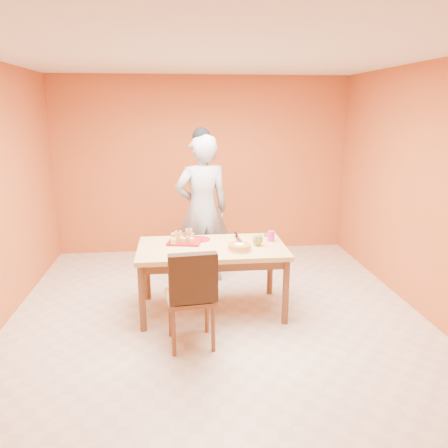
{
  "coord_description": "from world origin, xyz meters",
  "views": [
    {
      "loc": [
        -0.4,
        -4.25,
        2.21
      ],
      "look_at": [
        0.1,
        0.3,
        1.0
      ],
      "focal_mm": 35.0,
      "sensor_mm": 36.0,
      "label": 1
    }
  ],
  "objects": [
    {
      "name": "floor",
      "position": [
        0.0,
        0.0,
        0.0
      ],
      "size": [
        5.0,
        5.0,
        0.0
      ],
      "primitive_type": "plane",
      "color": "beige",
      "rests_on": "ground"
    },
    {
      "name": "ceiling",
      "position": [
        0.0,
        0.0,
        2.7
      ],
      "size": [
        5.0,
        5.0,
        0.0
      ],
      "primitive_type": "plane",
      "rotation": [
        3.14,
        0.0,
        0.0
      ],
      "color": "silver",
      "rests_on": "wall_back"
    },
    {
      "name": "wall_back",
      "position": [
        0.0,
        2.5,
        1.35
      ],
      "size": [
        4.5,
        0.0,
        4.5
      ],
      "primitive_type": "plane",
      "rotation": [
        1.57,
        0.0,
        0.0
      ],
      "color": "#C75B2E",
      "rests_on": "floor"
    },
    {
      "name": "wall_right",
      "position": [
        2.25,
        0.0,
        1.35
      ],
      "size": [
        0.0,
        5.0,
        5.0
      ],
      "primitive_type": "plane",
      "rotation": [
        1.57,
        0.0,
        -1.57
      ],
      "color": "#C75B2E",
      "rests_on": "floor"
    },
    {
      "name": "dining_table",
      "position": [
        -0.04,
        0.26,
        0.67
      ],
      "size": [
        1.6,
        0.9,
        0.76
      ],
      "color": "#D6B970",
      "rests_on": "floor"
    },
    {
      "name": "dining_chair",
      "position": [
        -0.3,
        -0.46,
        0.51
      ],
      "size": [
        0.5,
        0.57,
        0.99
      ],
      "rotation": [
        0.0,
        0.0,
        0.1
      ],
      "color": "brown",
      "rests_on": "floor"
    },
    {
      "name": "pastry_pile",
      "position": [
        -0.32,
        0.46,
        0.83
      ],
      "size": [
        0.33,
        0.33,
        0.11
      ],
      "primitive_type": null,
      "color": "tan",
      "rests_on": "pastry_platter"
    },
    {
      "name": "person",
      "position": [
        -0.09,
        1.18,
        0.96
      ],
      "size": [
        0.77,
        0.59,
        1.91
      ],
      "primitive_type": "imported",
      "rotation": [
        0.0,
        0.0,
        3.34
      ],
      "color": "gray",
      "rests_on": "floor"
    },
    {
      "name": "pastry_platter",
      "position": [
        -0.32,
        0.46,
        0.77
      ],
      "size": [
        0.43,
        0.43,
        0.02
      ],
      "primitive_type": "cube",
      "rotation": [
        0.0,
        0.0,
        -0.22
      ],
      "color": "maroon",
      "rests_on": "dining_table"
    },
    {
      "name": "red_dinner_plate",
      "position": [
        -0.15,
        0.52,
        0.77
      ],
      "size": [
        0.25,
        0.25,
        0.01
      ],
      "primitive_type": "cylinder",
      "rotation": [
        0.0,
        0.0,
        -0.15
      ],
      "color": "maroon",
      "rests_on": "dining_table"
    },
    {
      "name": "white_cake_plate",
      "position": [
        0.24,
        0.08,
        0.77
      ],
      "size": [
        0.29,
        0.29,
        0.01
      ],
      "primitive_type": "cylinder",
      "rotation": [
        0.0,
        0.0,
        0.1
      ],
      "color": "white",
      "rests_on": "dining_table"
    },
    {
      "name": "sponge_cake",
      "position": [
        0.24,
        0.08,
        0.8
      ],
      "size": [
        0.3,
        0.3,
        0.06
      ],
      "primitive_type": "cylinder",
      "rotation": [
        0.0,
        0.0,
        0.25
      ],
      "color": "gold",
      "rests_on": "white_cake_plate"
    },
    {
      "name": "cake_server",
      "position": [
        0.25,
        0.26,
        0.83
      ],
      "size": [
        0.06,
        0.25,
        0.01
      ],
      "primitive_type": "cube",
      "rotation": [
        0.0,
        0.0,
        0.05
      ],
      "color": "silver",
      "rests_on": "sponge_cake"
    },
    {
      "name": "egg_ornament",
      "position": [
        0.46,
        0.23,
        0.83
      ],
      "size": [
        0.12,
        0.1,
        0.14
      ],
      "primitive_type": "ellipsoid",
      "rotation": [
        0.0,
        0.0,
        -0.07
      ],
      "color": "olive",
      "rests_on": "dining_table"
    },
    {
      "name": "magenta_glass",
      "position": [
        0.64,
        0.39,
        0.82
      ],
      "size": [
        0.09,
        0.09,
        0.11
      ],
      "primitive_type": "cylinder",
      "rotation": [
        0.0,
        0.0,
        -0.09
      ],
      "color": "#D82081",
      "rests_on": "dining_table"
    },
    {
      "name": "checker_tin",
      "position": [
        0.64,
        0.58,
        0.77
      ],
      "size": [
        0.09,
        0.09,
        0.03
      ],
      "primitive_type": "cylinder",
      "rotation": [
        0.0,
        0.0,
        -0.02
      ],
      "color": "#3C1D10",
      "rests_on": "dining_table"
    }
  ]
}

